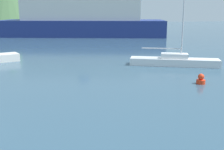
# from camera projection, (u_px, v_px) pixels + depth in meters

# --- Properties ---
(sailboat_middle) EXTENTS (8.16, 4.19, 7.96)m
(sailboat_middle) POSITION_uv_depth(u_px,v_px,m) (174.00, 61.00, 26.03)
(sailboat_middle) COLOR white
(sailboat_middle) RESTS_ON ground_plane
(ferry_distant) EXTENTS (33.19, 15.69, 9.22)m
(ferry_distant) POSITION_uv_depth(u_px,v_px,m) (82.00, 19.00, 55.41)
(ferry_distant) COLOR navy
(ferry_distant) RESTS_ON ground_plane
(buoy_marker) EXTENTS (0.63, 0.63, 0.72)m
(buoy_marker) POSITION_uv_depth(u_px,v_px,m) (201.00, 80.00, 19.56)
(buoy_marker) COLOR red
(buoy_marker) RESTS_ON ground_plane
(hill_west) EXTENTS (29.32, 29.32, 17.18)m
(hill_west) POSITION_uv_depth(u_px,v_px,m) (7.00, 0.00, 95.92)
(hill_west) COLOR #476B42
(hill_west) RESTS_ON ground_plane
(hill_central) EXTENTS (43.17, 43.17, 8.73)m
(hill_central) POSITION_uv_depth(u_px,v_px,m) (86.00, 12.00, 98.24)
(hill_central) COLOR #4C6647
(hill_central) RESTS_ON ground_plane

